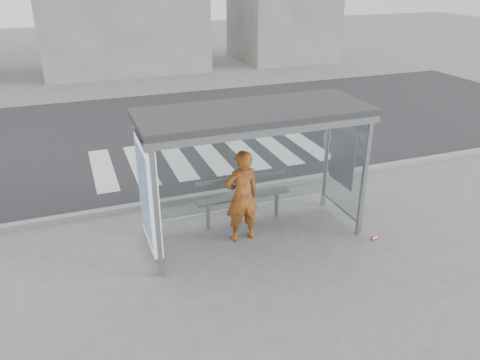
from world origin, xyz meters
name	(u,v)px	position (x,y,z in m)	size (l,w,h in m)	color
ground	(253,235)	(0.00, 0.00, 0.00)	(80.00, 80.00, 0.00)	slate
road	(174,131)	(0.00, 7.00, 0.00)	(30.00, 10.00, 0.01)	#242426
curb	(222,193)	(0.00, 1.95, 0.06)	(30.00, 0.18, 0.12)	gray
crosswalk	(211,155)	(0.50, 4.50, 0.00)	(6.55, 3.00, 0.00)	silver
bus_shelter	(234,144)	(-0.37, 0.06, 1.98)	(4.25, 1.65, 2.62)	gray
building_center	(121,19)	(0.00, 18.00, 2.50)	(8.00, 5.00, 5.00)	slate
person	(242,196)	(-0.25, -0.03, 0.93)	(0.68, 0.45, 1.87)	orange
bench	(243,196)	(0.01, 0.58, 0.60)	(1.97, 0.24, 1.02)	slate
soda_can	(374,238)	(2.19, -0.99, 0.04)	(0.07, 0.07, 0.13)	#E94466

